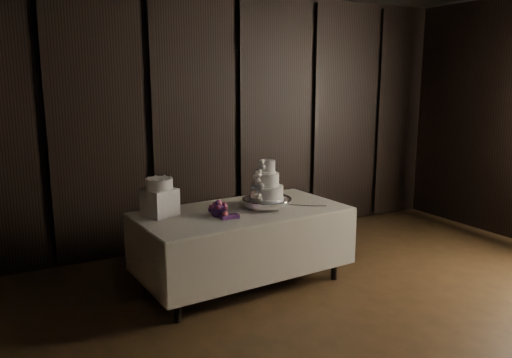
% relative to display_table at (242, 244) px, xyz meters
% --- Properties ---
extents(room, '(6.08, 7.08, 3.08)m').
position_rel_display_table_xyz_m(room, '(0.68, -2.13, 1.08)').
color(room, black).
rests_on(room, ground).
extents(display_table, '(2.06, 1.17, 0.76)m').
position_rel_display_table_xyz_m(display_table, '(0.00, 0.00, 0.00)').
color(display_table, beige).
rests_on(display_table, ground).
extents(cake_stand, '(0.60, 0.60, 0.09)m').
position_rel_display_table_xyz_m(cake_stand, '(0.26, -0.02, 0.39)').
color(cake_stand, silver).
rests_on(cake_stand, display_table).
extents(wedding_cake, '(0.36, 0.32, 0.38)m').
position_rel_display_table_xyz_m(wedding_cake, '(0.23, -0.04, 0.58)').
color(wedding_cake, white).
rests_on(wedding_cake, cake_stand).
extents(bouquet, '(0.29, 0.38, 0.18)m').
position_rel_display_table_xyz_m(bouquet, '(-0.28, -0.08, 0.40)').
color(bouquet, '#C04F68').
rests_on(bouquet, display_table).
extents(box_pedestal, '(0.33, 0.33, 0.25)m').
position_rel_display_table_xyz_m(box_pedestal, '(-0.75, 0.18, 0.47)').
color(box_pedestal, white).
rests_on(box_pedestal, display_table).
extents(small_cake, '(0.29, 0.29, 0.10)m').
position_rel_display_table_xyz_m(small_cake, '(-0.75, 0.18, 0.64)').
color(small_cake, white).
rests_on(small_cake, box_pedestal).
extents(cake_knife, '(0.30, 0.26, 0.01)m').
position_rel_display_table_xyz_m(cake_knife, '(0.60, -0.15, 0.35)').
color(cake_knife, silver).
rests_on(cake_knife, display_table).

